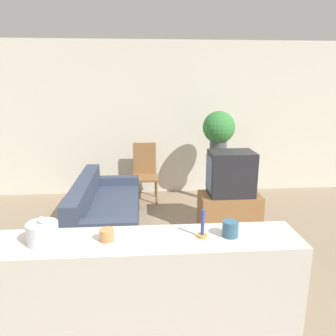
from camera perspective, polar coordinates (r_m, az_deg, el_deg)
The scene contains 13 objects.
ground_plane at distance 3.18m, azimuth -6.51°, elevation -24.34°, with size 14.00×14.00×0.00m, color gray.
wall_back at distance 5.94m, azimuth -5.75°, elevation 8.38°, with size 9.00×0.06×2.70m.
couch at distance 4.56m, azimuth -10.91°, elevation -7.88°, with size 0.82×1.87×0.74m.
tv_stand at distance 4.63m, azimuth 10.59°, elevation -7.57°, with size 0.82×0.46×0.52m.
television at distance 4.45m, azimuth 10.85°, elevation -0.91°, with size 0.60×0.44×0.59m.
wooden_chair at distance 5.67m, azimuth -4.06°, elevation -0.41°, with size 0.44×0.44×0.99m.
plant_stand at distance 5.60m, azimuth 8.51°, elevation -1.49°, with size 0.12×0.12×0.90m.
potted_plant at distance 5.43m, azimuth 8.84°, elevation 6.77°, with size 0.53×0.53×0.65m.
foreground_counter at distance 2.55m, azimuth -7.20°, elevation -21.98°, with size 2.44×0.44×0.96m.
decorative_bowl at distance 2.36m, azimuth -21.00°, elevation -10.48°, with size 0.21×0.21×0.19m.
candle_jar at distance 2.28m, azimuth -10.62°, elevation -11.37°, with size 0.10×0.10×0.08m.
candlestick at distance 2.29m, azimuth 6.03°, elevation -10.48°, with size 0.07×0.07×0.20m.
coffee_tin at distance 2.34m, azimuth 10.80°, elevation -10.36°, with size 0.11×0.11×0.11m.
Camera 1 is at (0.14, -2.47, 2.00)m, focal length 35.00 mm.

